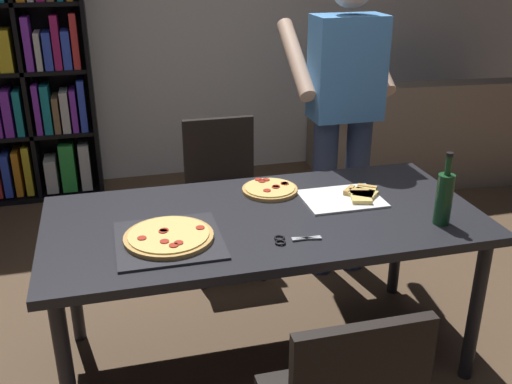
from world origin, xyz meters
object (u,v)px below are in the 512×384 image
at_px(chair_far_side, 223,186).
at_px(kitchen_scissors, 289,239).
at_px(person_serving_pizza, 344,109).
at_px(wine_bottle, 444,197).
at_px(pepperoni_pizza_on_tray, 169,238).
at_px(dining_table, 265,230).
at_px(second_pizza_plain, 270,189).
at_px(bookshelf, 2,80).
at_px(couch, 420,141).

height_order(chair_far_side, kitchen_scissors, chair_far_side).
xyz_separation_m(person_serving_pizza, wine_bottle, (0.06, -0.97, -0.13)).
height_order(pepperoni_pizza_on_tray, wine_bottle, wine_bottle).
height_order(dining_table, second_pizza_plain, second_pizza_plain).
distance_m(chair_far_side, second_pizza_plain, 0.73).
relative_size(bookshelf, wine_bottle, 6.17).
bearing_deg(chair_far_side, person_serving_pizza, -18.86).
distance_m(dining_table, bookshelf, 2.73).
relative_size(couch, pepperoni_pizza_on_tray, 4.21).
distance_m(bookshelf, pepperoni_pizza_on_tray, 2.67).
distance_m(person_serving_pizza, wine_bottle, 0.98).
bearing_deg(second_pizza_plain, pepperoni_pizza_on_tray, -143.57).
bearing_deg(dining_table, pepperoni_pizza_on_tray, -162.57).
distance_m(pepperoni_pizza_on_tray, wine_bottle, 1.15).
relative_size(bookshelf, second_pizza_plain, 7.38).
distance_m(dining_table, chair_far_side, 0.95).
bearing_deg(kitchen_scissors, chair_far_side, 91.61).
bearing_deg(couch, second_pizza_plain, -136.08).
bearing_deg(person_serving_pizza, pepperoni_pizza_on_tray, -141.66).
xyz_separation_m(couch, pepperoni_pizza_on_tray, (-2.33, -2.12, 0.46)).
xyz_separation_m(dining_table, couch, (1.90, 1.99, -0.38)).
relative_size(dining_table, kitchen_scissors, 9.63).
bearing_deg(second_pizza_plain, chair_far_side, 97.89).
height_order(bookshelf, person_serving_pizza, bookshelf).
bearing_deg(kitchen_scissors, couch, 50.24).
relative_size(pepperoni_pizza_on_tray, second_pizza_plain, 1.58).
distance_m(wine_bottle, second_pizza_plain, 0.80).
distance_m(wine_bottle, kitchen_scissors, 0.68).
height_order(bookshelf, kitchen_scissors, bookshelf).
xyz_separation_m(dining_table, pepperoni_pizza_on_tray, (-0.43, -0.14, 0.08)).
bearing_deg(kitchen_scissors, pepperoni_pizza_on_tray, 166.06).
height_order(couch, wine_bottle, wine_bottle).
height_order(person_serving_pizza, pepperoni_pizza_on_tray, person_serving_pizza).
distance_m(bookshelf, person_serving_pizza, 2.59).
bearing_deg(couch, wine_bottle, -117.97).
distance_m(bookshelf, second_pizza_plain, 2.56).
xyz_separation_m(bookshelf, wine_bottle, (2.04, -2.63, -0.05)).
relative_size(dining_table, second_pizza_plain, 7.13).
height_order(dining_table, person_serving_pizza, person_serving_pizza).
height_order(dining_table, wine_bottle, wine_bottle).
distance_m(couch, kitchen_scissors, 2.95).
bearing_deg(person_serving_pizza, dining_table, -132.01).
relative_size(couch, bookshelf, 0.90).
relative_size(couch, person_serving_pizza, 1.00).
bearing_deg(wine_bottle, kitchen_scissors, 179.37).
xyz_separation_m(chair_far_side, kitchen_scissors, (0.03, -1.19, 0.24)).
xyz_separation_m(bookshelf, person_serving_pizza, (1.99, -1.66, 0.08)).
relative_size(bookshelf, person_serving_pizza, 1.11).
distance_m(chair_far_side, kitchen_scissors, 1.21).
distance_m(couch, wine_bottle, 2.60).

